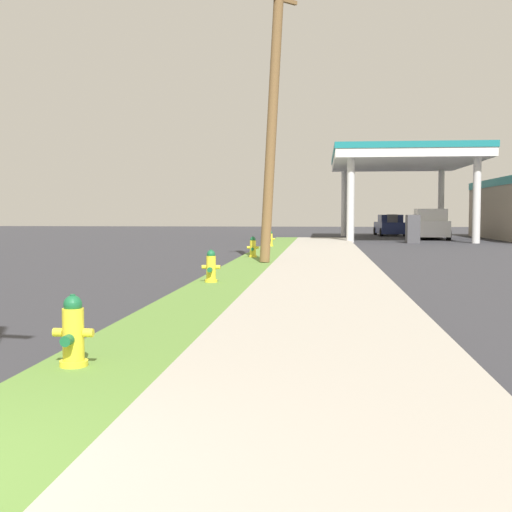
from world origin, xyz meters
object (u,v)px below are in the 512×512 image
object	(u,v)px
fire_hydrant_third	(253,248)
car_navy_by_near_pump	(390,226)
fire_hydrant_fourth	(270,239)
fire_hydrant_nearest	(73,335)
truck_white_at_forecourt	(428,225)
fire_hydrant_second	(211,268)
utility_pole_midground	(272,119)

from	to	relation	value
fire_hydrant_third	car_navy_by_near_pump	distance (m)	28.38
fire_hydrant_fourth	fire_hydrant_third	bearing A→B (deg)	-90.07
fire_hydrant_nearest	truck_white_at_forecourt	world-z (taller)	truck_white_at_forecourt
fire_hydrant_nearest	car_navy_by_near_pump	distance (m)	44.97
fire_hydrant_third	truck_white_at_forecourt	xyz separation A→B (m)	(9.35, 20.68, 0.47)
fire_hydrant_second	truck_white_at_forecourt	distance (m)	30.77
fire_hydrant_nearest	fire_hydrant_third	xyz separation A→B (m)	(0.08, 16.96, 0.00)
fire_hydrant_fourth	fire_hydrant_nearest	bearing A→B (deg)	-90.21
fire_hydrant_fourth	truck_white_at_forecourt	world-z (taller)	truck_white_at_forecourt
fire_hydrant_third	truck_white_at_forecourt	bearing A→B (deg)	65.66
fire_hydrant_nearest	fire_hydrant_fourth	bearing A→B (deg)	89.79
fire_hydrant_nearest	car_navy_by_near_pump	xyz separation A→B (m)	(7.63, 44.31, 0.28)
utility_pole_midground	truck_white_at_forecourt	world-z (taller)	utility_pole_midground
fire_hydrant_second	fire_hydrant_third	size ratio (longest dim) A/B	1.00
fire_hydrant_nearest	truck_white_at_forecourt	distance (m)	38.81
fire_hydrant_fourth	car_navy_by_near_pump	bearing A→B (deg)	68.88
fire_hydrant_nearest	utility_pole_midground	size ratio (longest dim) A/B	0.08
fire_hydrant_nearest	fire_hydrant_third	distance (m)	16.96
fire_hydrant_nearest	truck_white_at_forecourt	xyz separation A→B (m)	(9.43, 37.64, 0.47)
fire_hydrant_nearest	fire_hydrant_second	distance (m)	8.34
utility_pole_midground	truck_white_at_forecourt	xyz separation A→B (m)	(8.50, 22.90, -3.78)
utility_pole_midground	fire_hydrant_third	bearing A→B (deg)	111.00
fire_hydrant_second	car_navy_by_near_pump	xyz separation A→B (m)	(7.61, 35.97, 0.28)
fire_hydrant_fourth	car_navy_by_near_pump	distance (m)	20.92
fire_hydrant_nearest	car_navy_by_near_pump	size ratio (longest dim) A/B	0.16
fire_hydrant_fourth	fire_hydrant_second	bearing A→B (deg)	-90.23
fire_hydrant_fourth	truck_white_at_forecourt	distance (m)	15.89
fire_hydrant_nearest	fire_hydrant_fourth	distance (m)	24.80
fire_hydrant_nearest	fire_hydrant_second	world-z (taller)	same
car_navy_by_near_pump	fire_hydrant_second	bearing A→B (deg)	-101.94
fire_hydrant_fourth	utility_pole_midground	xyz separation A→B (m)	(0.84, -10.06, 4.25)
fire_hydrant_second	fire_hydrant_third	world-z (taller)	same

